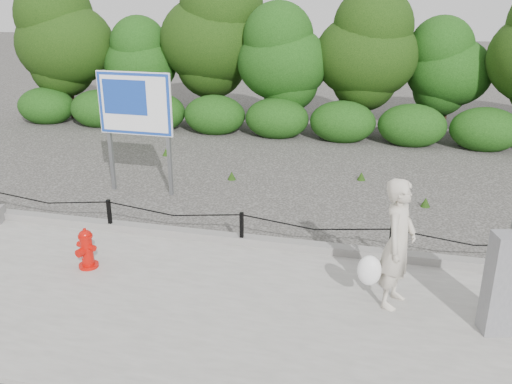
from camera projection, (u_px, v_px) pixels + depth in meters
The scene contains 9 objects.
ground at pixel (242, 249), 9.44m from camera, with size 90.00×90.00×0.00m, color #2D2B28.
sidewalk at pixel (205, 308), 7.61m from camera, with size 14.00×4.00×0.08m, color gray.
curb at pixel (243, 240), 9.44m from camera, with size 14.00×0.22×0.14m, color slate.
chain_barrier at pixel (242, 225), 9.29m from camera, with size 10.06×0.06×0.60m.
treeline at pixel (316, 47), 16.69m from camera, with size 20.53×3.83×4.88m.
fire_hydrant at pixel (86, 249), 8.54m from camera, with size 0.38×0.39×0.67m.
pedestrian at pixel (396, 245), 7.34m from camera, with size 0.83×0.78×1.85m.
utility_cabinet at pixel (508, 284), 6.80m from camera, with size 0.58×0.44×1.52m.
advertising_sign at pixel (135, 109), 11.42m from camera, with size 1.66×0.16×2.66m.
Camera 1 is at (2.27, -8.20, 4.22)m, focal length 38.00 mm.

